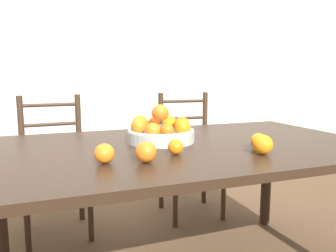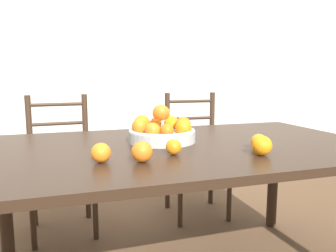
# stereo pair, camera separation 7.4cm
# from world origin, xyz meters

# --- Properties ---
(wall_back) EXTENTS (8.00, 0.06, 2.60)m
(wall_back) POSITION_xyz_m (0.00, 1.59, 1.30)
(wall_back) COLOR beige
(wall_back) RESTS_ON ground_plane
(dining_table) EXTENTS (1.89, 1.08, 0.74)m
(dining_table) POSITION_xyz_m (0.00, 0.00, 0.67)
(dining_table) COLOR black
(dining_table) RESTS_ON ground_plane
(fruit_bowl) EXTENTS (0.33, 0.33, 0.19)m
(fruit_bowl) POSITION_xyz_m (-0.07, 0.10, 0.80)
(fruit_bowl) COLOR #B2B7B2
(fruit_bowl) RESTS_ON dining_table
(orange_loose_0) EXTENTS (0.08, 0.08, 0.08)m
(orange_loose_0) POSITION_xyz_m (-0.26, -0.27, 0.78)
(orange_loose_0) COLOR orange
(orange_loose_0) RESTS_ON dining_table
(orange_loose_1) EXTENTS (0.08, 0.08, 0.08)m
(orange_loose_1) POSITION_xyz_m (-0.40, -0.22, 0.78)
(orange_loose_1) COLOR orange
(orange_loose_1) RESTS_ON dining_table
(orange_loose_2) EXTENTS (0.08, 0.08, 0.08)m
(orange_loose_2) POSITION_xyz_m (0.24, -0.31, 0.79)
(orange_loose_2) COLOR orange
(orange_loose_2) RESTS_ON dining_table
(orange_loose_3) EXTENTS (0.07, 0.07, 0.07)m
(orange_loose_3) POSITION_xyz_m (0.29, -0.21, 0.78)
(orange_loose_3) COLOR orange
(orange_loose_3) RESTS_ON dining_table
(orange_loose_4) EXTENTS (0.07, 0.07, 0.07)m
(orange_loose_4) POSITION_xyz_m (-0.10, -0.19, 0.78)
(orange_loose_4) COLOR orange
(orange_loose_4) RESTS_ON dining_table
(chair_left) EXTENTS (0.44, 0.43, 0.94)m
(chair_left) POSITION_xyz_m (-0.57, 0.85, 0.46)
(chair_left) COLOR #382619
(chair_left) RESTS_ON ground_plane
(chair_right) EXTENTS (0.44, 0.42, 0.94)m
(chair_right) POSITION_xyz_m (0.43, 0.85, 0.46)
(chair_right) COLOR #382619
(chair_right) RESTS_ON ground_plane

